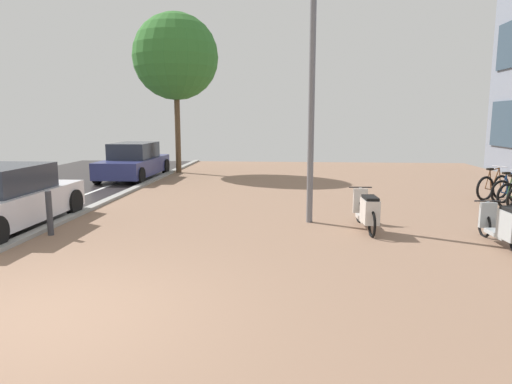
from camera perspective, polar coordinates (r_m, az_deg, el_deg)
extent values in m
cube|color=#876650|center=(5.78, 24.68, -16.12)|extent=(14.40, 40.00, 0.05)
torus|color=black|center=(13.90, 28.91, -0.42)|extent=(0.67, 0.34, 0.70)
cylinder|color=#2F6231|center=(13.99, 29.21, -0.49)|extent=(0.23, 0.12, 0.08)
cylinder|color=#2F6231|center=(13.92, 29.17, 0.62)|extent=(0.15, 0.09, 0.51)
cube|color=black|center=(13.93, 29.45, 1.82)|extent=(0.24, 0.17, 0.06)
torus|color=black|center=(14.53, 28.34, -0.02)|extent=(0.67, 0.29, 0.69)
cylinder|color=navy|center=(14.74, 29.43, 0.99)|extent=(0.29, 0.13, 0.61)
cylinder|color=navy|center=(14.62, 28.92, 0.88)|extent=(0.13, 0.08, 0.55)
cylinder|color=navy|center=(14.68, 29.38, 2.04)|extent=(0.35, 0.15, 0.08)
cylinder|color=navy|center=(14.61, 28.66, -0.09)|extent=(0.23, 0.10, 0.07)
cylinder|color=navy|center=(14.54, 28.60, 0.96)|extent=(0.15, 0.07, 0.50)
cube|color=black|center=(14.55, 28.88, 2.09)|extent=(0.24, 0.16, 0.06)
torus|color=black|center=(14.94, 26.78, 0.39)|extent=(0.67, 0.43, 0.73)
torus|color=black|center=(15.47, 28.30, 0.55)|extent=(0.67, 0.43, 0.73)
cylinder|color=brown|center=(15.22, 27.78, 1.47)|extent=(0.30, 0.20, 0.64)
cylinder|color=brown|center=(15.07, 27.31, 1.34)|extent=(0.14, 0.10, 0.58)
cylinder|color=brown|center=(15.15, 27.74, 2.54)|extent=(0.37, 0.24, 0.09)
cylinder|color=brown|center=(15.04, 27.07, 0.33)|extent=(0.24, 0.16, 0.08)
cylinder|color=brown|center=(14.96, 27.02, 1.41)|extent=(0.16, 0.11, 0.53)
cylinder|color=brown|center=(15.39, 28.25, 1.60)|extent=(0.15, 0.10, 0.58)
cube|color=black|center=(14.99, 27.28, 2.57)|extent=(0.24, 0.19, 0.06)
cylinder|color=#ADADB2|center=(15.30, 28.21, 2.85)|extent=(0.26, 0.43, 0.02)
torus|color=black|center=(9.50, 14.32, -3.93)|extent=(0.08, 0.57, 0.56)
torus|color=black|center=(10.77, 12.78, -2.32)|extent=(0.08, 0.57, 0.56)
cube|color=beige|center=(10.14, 13.50, -3.21)|extent=(0.32, 0.76, 0.08)
cube|color=beige|center=(9.68, 14.07, -2.33)|extent=(0.33, 0.60, 0.49)
cube|color=black|center=(9.63, 14.13, -0.71)|extent=(0.29, 0.55, 0.06)
cylinder|color=beige|center=(10.70, 12.86, -0.88)|extent=(0.08, 0.12, 0.57)
cube|color=beige|center=(10.63, 12.93, -1.08)|extent=(0.32, 0.10, 0.56)
cylinder|color=black|center=(10.63, 12.94, 0.58)|extent=(0.52, 0.05, 0.03)
torus|color=black|center=(10.31, 26.71, -3.74)|extent=(0.08, 0.51, 0.51)
cube|color=#A7AEB1|center=(9.77, 28.23, -4.66)|extent=(0.32, 0.71, 0.08)
cube|color=#A7AEB1|center=(9.38, 29.43, -3.68)|extent=(0.33, 0.56, 0.52)
cylinder|color=#A7AEB1|center=(10.24, 26.87, -2.38)|extent=(0.08, 0.12, 0.51)
cube|color=#A7AEB1|center=(10.18, 27.04, -2.60)|extent=(0.32, 0.10, 0.51)
cylinder|color=black|center=(10.17, 27.03, -1.01)|extent=(0.52, 0.06, 0.03)
cube|color=silver|center=(11.26, -29.19, -1.59)|extent=(1.76, 4.10, 0.63)
cube|color=#282D38|center=(11.19, -29.38, 1.43)|extent=(1.48, 2.09, 0.56)
cylinder|color=black|center=(13.00, -28.51, -1.01)|extent=(0.20, 0.62, 0.62)
cylinder|color=black|center=(12.17, -21.86, -1.18)|extent=(0.20, 0.62, 0.62)
cube|color=navy|center=(18.77, -15.04, 3.15)|extent=(1.70, 4.34, 0.62)
cube|color=#282D38|center=(18.80, -15.03, 5.05)|extent=(1.43, 2.20, 0.61)
cylinder|color=black|center=(20.60, -15.62, 3.17)|extent=(0.20, 0.62, 0.62)
cylinder|color=black|center=(20.11, -11.28, 3.19)|extent=(0.20, 0.62, 0.62)
cylinder|color=black|center=(17.56, -19.29, 1.99)|extent=(0.20, 0.62, 0.62)
cylinder|color=black|center=(16.97, -14.29, 1.99)|extent=(0.20, 0.62, 0.62)
cylinder|color=slate|center=(10.33, 6.97, 11.08)|extent=(0.14, 0.14, 5.43)
cylinder|color=brown|center=(20.23, -9.79, 7.61)|extent=(0.24, 0.24, 3.68)
sphere|color=#33712D|center=(20.39, -10.03, 16.36)|extent=(3.62, 3.62, 3.62)
cylinder|color=#38383D|center=(10.17, -24.46, -2.43)|extent=(0.12, 0.12, 0.92)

